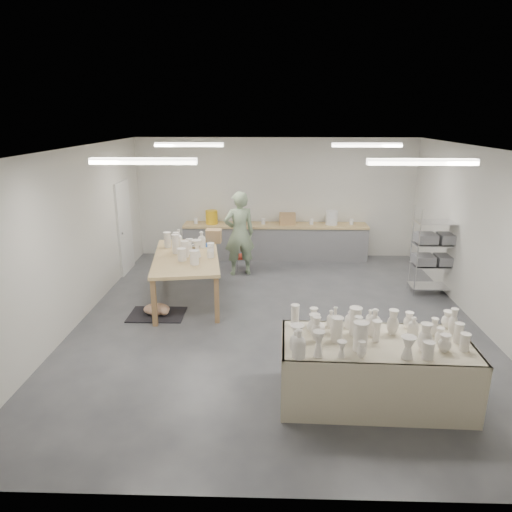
{
  "coord_description": "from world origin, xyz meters",
  "views": [
    {
      "loc": [
        -0.15,
        -7.49,
        3.51
      ],
      "look_at": [
        -0.39,
        0.47,
        1.05
      ],
      "focal_mm": 32.0,
      "sensor_mm": 36.0,
      "label": 1
    }
  ],
  "objects_px": {
    "potter": "(239,234)",
    "red_stool": "(240,257)",
    "drying_table": "(373,368)",
    "work_table": "(189,253)"
  },
  "relations": [
    {
      "from": "work_table",
      "to": "red_stool",
      "type": "relative_size",
      "value": 6.63
    },
    {
      "from": "drying_table",
      "to": "red_stool",
      "type": "distance_m",
      "value": 5.47
    },
    {
      "from": "drying_table",
      "to": "potter",
      "type": "xyz_separation_m",
      "value": [
        -2.01,
        4.82,
        0.51
      ]
    },
    {
      "from": "work_table",
      "to": "red_stool",
      "type": "bearing_deg",
      "value": 53.69
    },
    {
      "from": "drying_table",
      "to": "work_table",
      "type": "bearing_deg",
      "value": 132.33
    },
    {
      "from": "potter",
      "to": "red_stool",
      "type": "xyz_separation_m",
      "value": [
        0.0,
        0.27,
        -0.64
      ]
    },
    {
      "from": "red_stool",
      "to": "drying_table",
      "type": "bearing_deg",
      "value": -68.46
    },
    {
      "from": "work_table",
      "to": "red_stool",
      "type": "height_order",
      "value": "work_table"
    },
    {
      "from": "drying_table",
      "to": "potter",
      "type": "bearing_deg",
      "value": 114.4
    },
    {
      "from": "work_table",
      "to": "potter",
      "type": "relative_size",
      "value": 1.35
    }
  ]
}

